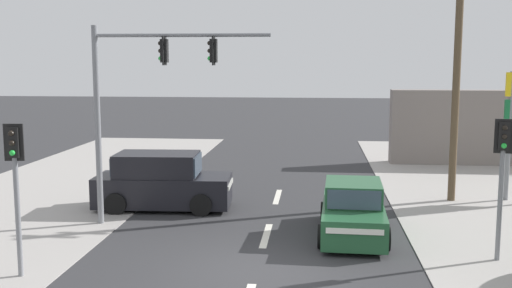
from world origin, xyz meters
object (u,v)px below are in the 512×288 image
Objects in this scene: suv_crossing_left at (162,183)px; utility_pole_midground_right at (457,66)px; sedan_oncoming_near at (353,211)px; pedestal_signal_left_kerb at (15,174)px; pedestal_signal_right_kerb at (502,166)px; traffic_signal_mast at (139,89)px.

utility_pole_midground_right is at bearing 11.99° from suv_crossing_left.
sedan_oncoming_near is at bearing -22.39° from suv_crossing_left.
suv_crossing_left is (1.59, 6.73, -1.53)m from pedestal_signal_left_kerb.
pedestal_signal_left_kerb is at bearing -152.00° from sedan_oncoming_near.
pedestal_signal_right_kerb is at bearing -28.66° from sedan_oncoming_near.
utility_pole_midground_right reaches higher than traffic_signal_mast.
utility_pole_midground_right is 14.78m from pedestal_signal_left_kerb.
utility_pole_midground_right is at bearing 87.36° from pedestal_signal_right_kerb.
utility_pole_midground_right is 2.57× the size of pedestal_signal_left_kerb.
pedestal_signal_right_kerb is 0.83× the size of sedan_oncoming_near.
utility_pole_midground_right is 10.94m from traffic_signal_mast.
traffic_signal_mast is at bearing 175.38° from sedan_oncoming_near.
pedestal_signal_right_kerb is (-0.30, -6.59, -2.39)m from utility_pole_midground_right.
utility_pole_midground_right is 7.28m from sedan_oncoming_near.
sedan_oncoming_near is (6.32, -0.51, -3.44)m from traffic_signal_mast.
pedestal_signal_right_kerb is 11.51m from pedestal_signal_left_kerb.
pedestal_signal_right_kerb reaches higher than sedan_oncoming_near.
pedestal_signal_left_kerb is at bearing -107.88° from traffic_signal_mast.
pedestal_signal_left_kerb reaches higher than suv_crossing_left.
traffic_signal_mast is (-10.08, -4.18, -0.66)m from utility_pole_midground_right.
traffic_signal_mast is at bearing -157.47° from utility_pole_midground_right.
pedestal_signal_right_kerb is (9.78, -2.40, -1.73)m from traffic_signal_mast.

